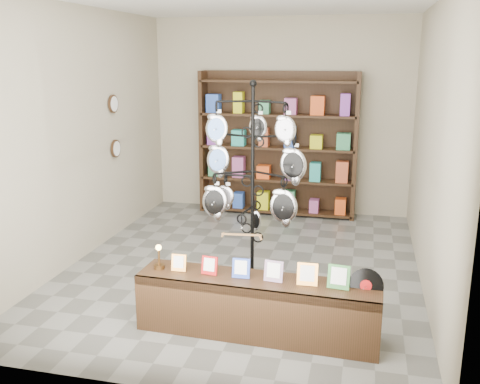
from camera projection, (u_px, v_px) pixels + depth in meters
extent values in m
plane|color=slate|center=(244.00, 266.00, 6.33)|extent=(5.00, 5.00, 0.00)
plane|color=#AA9F89|center=(280.00, 117.00, 8.32)|extent=(4.00, 0.00, 4.00)
plane|color=#AA9F89|center=(161.00, 196.00, 3.60)|extent=(4.00, 0.00, 4.00)
plane|color=#AA9F89|center=(82.00, 135.00, 6.41)|extent=(0.00, 5.00, 5.00)
plane|color=#AA9F89|center=(433.00, 148.00, 5.51)|extent=(0.00, 5.00, 5.00)
cylinder|color=black|center=(252.00, 284.00, 5.79)|extent=(0.46, 0.46, 0.03)
cylinder|color=black|center=(253.00, 190.00, 5.53)|extent=(0.04, 0.04, 2.13)
sphere|color=black|center=(253.00, 83.00, 5.26)|extent=(0.07, 0.07, 0.07)
ellipsoid|color=silver|center=(256.00, 221.00, 5.84)|extent=(0.11, 0.04, 0.22)
cube|color=tan|center=(242.00, 235.00, 5.35)|extent=(0.41, 0.06, 0.04)
cube|color=black|center=(257.00, 307.00, 4.73)|extent=(2.15, 0.51, 0.52)
cube|color=orange|center=(179.00, 263.00, 4.83)|extent=(0.14, 0.05, 0.16)
cube|color=#AA0D0E|center=(210.00, 265.00, 4.75)|extent=(0.15, 0.06, 0.17)
cube|color=#263FA5|center=(241.00, 268.00, 4.68)|extent=(0.16, 0.06, 0.17)
cube|color=#E54C33|center=(274.00, 271.00, 4.60)|extent=(0.17, 0.06, 0.18)
cube|color=orange|center=(307.00, 274.00, 4.53)|extent=(0.18, 0.06, 0.19)
cube|color=#337233|center=(339.00, 277.00, 4.46)|extent=(0.19, 0.07, 0.20)
cylinder|color=black|center=(366.00, 285.00, 4.46)|extent=(0.29, 0.08, 0.29)
cylinder|color=#AA0D0E|center=(366.00, 286.00, 4.46)|extent=(0.10, 0.03, 0.10)
cylinder|color=#4E3216|center=(159.00, 267.00, 4.89)|extent=(0.10, 0.10, 0.04)
cylinder|color=#4E3216|center=(159.00, 258.00, 4.87)|extent=(0.02, 0.02, 0.14)
sphere|color=#FFBF59|center=(159.00, 248.00, 4.85)|extent=(0.05, 0.05, 0.05)
cube|color=black|center=(279.00, 143.00, 8.36)|extent=(2.40, 0.04, 2.20)
cube|color=black|center=(204.00, 141.00, 8.47)|extent=(0.06, 0.36, 2.20)
cube|color=black|center=(356.00, 147.00, 7.94)|extent=(0.06, 0.36, 2.20)
cube|color=black|center=(276.00, 210.00, 8.47)|extent=(2.36, 0.36, 0.04)
cube|color=black|center=(277.00, 179.00, 8.34)|extent=(2.36, 0.36, 0.03)
cube|color=black|center=(277.00, 147.00, 8.22)|extent=(2.36, 0.36, 0.04)
cube|color=black|center=(278.00, 115.00, 8.10)|extent=(2.36, 0.36, 0.04)
cube|color=black|center=(278.00, 81.00, 7.97)|extent=(2.36, 0.36, 0.04)
cylinder|color=black|center=(113.00, 104.00, 7.08)|extent=(0.03, 0.24, 0.24)
cylinder|color=black|center=(116.00, 149.00, 7.23)|extent=(0.03, 0.24, 0.24)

